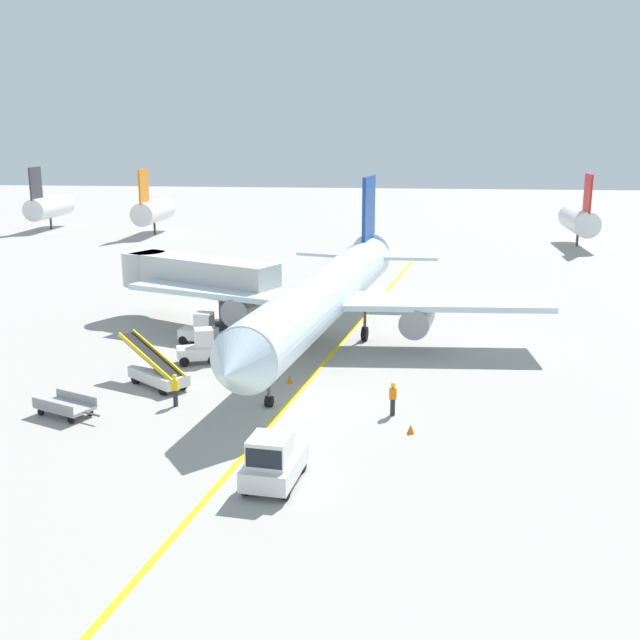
{
  "coord_description": "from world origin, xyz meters",
  "views": [
    {
      "loc": [
        5.69,
        -36.45,
        13.63
      ],
      "look_at": [
        0.66,
        7.94,
        2.5
      ],
      "focal_mm": 42.9,
      "sensor_mm": 36.0,
      "label": 1
    }
  ],
  "objects": [
    {
      "name": "ground_plane",
      "position": [
        0.0,
        0.0,
        0.0
      ],
      "size": [
        300.0,
        300.0,
        0.0
      ],
      "primitive_type": "plane",
      "color": "#9E9B93"
    },
    {
      "name": "taxi_line_yellow",
      "position": [
        0.66,
        5.0,
        0.0
      ],
      "size": [
        11.76,
        79.22,
        0.01
      ],
      "primitive_type": "cube",
      "rotation": [
        0.0,
        0.0,
        -0.14
      ],
      "color": "yellow",
      "rests_on": "ground"
    },
    {
      "name": "airliner",
      "position": [
        0.73,
        11.48,
        3.42
      ],
      "size": [
        28.32,
        35.29,
        10.1
      ],
      "color": "silver",
      "rests_on": "ground"
    },
    {
      "name": "jet_bridge",
      "position": [
        -9.82,
        16.08,
        3.54
      ],
      "size": [
        12.68,
        7.92,
        4.85
      ],
      "color": "beige",
      "rests_on": "ground"
    },
    {
      "name": "pushback_tug",
      "position": [
        0.74,
        -9.11,
        0.99
      ],
      "size": [
        2.3,
        3.8,
        2.2
      ],
      "color": "silver",
      "rests_on": "ground"
    },
    {
      "name": "baggage_tug_near_wing",
      "position": [
        -7.54,
        10.69,
        0.93
      ],
      "size": [
        2.54,
        1.59,
        2.1
      ],
      "color": "silver",
      "rests_on": "ground"
    },
    {
      "name": "baggage_tug_by_cargo_door",
      "position": [
        -6.45,
        6.5,
        0.93
      ],
      "size": [
        2.7,
        2.06,
        2.1
      ],
      "color": "silver",
      "rests_on": "ground"
    },
    {
      "name": "belt_loader_forward_hold",
      "position": [
        -7.64,
        2.05,
        0.78
      ],
      "size": [
        4.71,
        4.06,
        2.59
      ],
      "color": "silver",
      "rests_on": "ground"
    },
    {
      "name": "baggage_cart_loaded",
      "position": [
        -10.71,
        -2.8,
        0.47
      ],
      "size": [
        3.76,
        2.55,
        0.94
      ],
      "color": "#A5A5A8",
      "rests_on": "ground"
    },
    {
      "name": "ground_crew_marshaller",
      "position": [
        -5.73,
        -0.9,
        0.91
      ],
      "size": [
        0.36,
        0.24,
        1.7
      ],
      "color": "#26262D",
      "rests_on": "ground"
    },
    {
      "name": "ground_crew_wing_walker",
      "position": [
        5.25,
        -0.95,
        0.91
      ],
      "size": [
        0.36,
        0.24,
        1.7
      ],
      "color": "#26262D",
      "rests_on": "ground"
    },
    {
      "name": "safety_cone_nose_left",
      "position": [
        -0.52,
        3.36,
        0.22
      ],
      "size": [
        0.36,
        0.36,
        0.44
      ],
      "primitive_type": "cone",
      "color": "orange",
      "rests_on": "ground"
    },
    {
      "name": "safety_cone_nose_right",
      "position": [
        6.14,
        -3.2,
        0.22
      ],
      "size": [
        0.36,
        0.36,
        0.44
      ],
      "primitive_type": "cone",
      "color": "orange",
      "rests_on": "ground"
    },
    {
      "name": "distant_aircraft_far_left",
      "position": [
        -44.29,
        66.42,
        3.22
      ],
      "size": [
        3.0,
        10.1,
        8.8
      ],
      "color": "silver",
      "rests_on": "ground"
    },
    {
      "name": "distant_aircraft_mid_left",
      "position": [
        -27.91,
        62.64,
        3.22
      ],
      "size": [
        3.0,
        10.1,
        8.8
      ],
      "color": "silver",
      "rests_on": "ground"
    },
    {
      "name": "distant_aircraft_mid_right",
      "position": [
        26.19,
        57.9,
        3.22
      ],
      "size": [
        3.0,
        10.1,
        8.8
      ],
      "color": "silver",
      "rests_on": "ground"
    }
  ]
}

